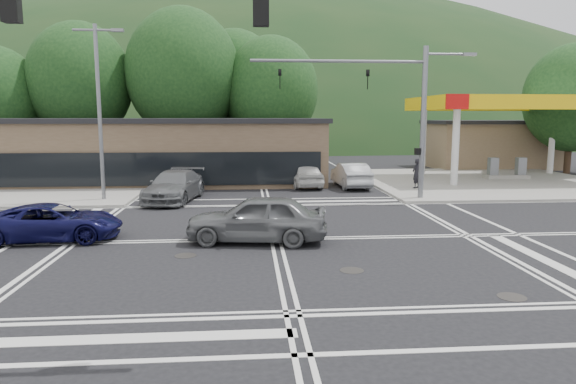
{
  "coord_description": "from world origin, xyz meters",
  "views": [
    {
      "loc": [
        -0.98,
        -18.18,
        4.42
      ],
      "look_at": [
        0.64,
        2.25,
        1.4
      ],
      "focal_mm": 32.0,
      "sensor_mm": 36.0,
      "label": 1
    }
  ],
  "objects": [
    {
      "name": "ground",
      "position": [
        0.0,
        0.0,
        0.0
      ],
      "size": [
        120.0,
        120.0,
        0.0
      ],
      "primitive_type": "plane",
      "color": "black",
      "rests_on": "ground"
    },
    {
      "name": "sidewalk_ne",
      "position": [
        15.0,
        15.0,
        0.07
      ],
      "size": [
        16.0,
        16.0,
        0.15
      ],
      "primitive_type": "cube",
      "color": "gray",
      "rests_on": "ground"
    },
    {
      "name": "sidewalk_nw",
      "position": [
        -15.0,
        15.0,
        0.07
      ],
      "size": [
        16.0,
        16.0,
        0.15
      ],
      "primitive_type": "cube",
      "color": "gray",
      "rests_on": "ground"
    },
    {
      "name": "gas_station_canopy",
      "position": [
        16.99,
        15.99,
        5.04
      ],
      "size": [
        12.32,
        8.34,
        5.75
      ],
      "color": "silver",
      "rests_on": "ground"
    },
    {
      "name": "convenience_store",
      "position": [
        20.0,
        25.0,
        1.9
      ],
      "size": [
        10.0,
        6.0,
        3.8
      ],
      "primitive_type": "cube",
      "color": "#846B4F",
      "rests_on": "ground"
    },
    {
      "name": "commercial_row",
      "position": [
        -8.0,
        17.0,
        2.0
      ],
      "size": [
        24.0,
        8.0,
        4.0
      ],
      "primitive_type": "cube",
      "color": "brown",
      "rests_on": "ground"
    },
    {
      "name": "hill_north",
      "position": [
        0.0,
        90.0,
        0.0
      ],
      "size": [
        252.0,
        126.0,
        140.0
      ],
      "primitive_type": "ellipsoid",
      "color": "#193618",
      "rests_on": "ground"
    },
    {
      "name": "tree_n_a",
      "position": [
        -14.0,
        24.0,
        7.14
      ],
      "size": [
        8.0,
        8.0,
        11.75
      ],
      "color": "#382619",
      "rests_on": "ground"
    },
    {
      "name": "tree_n_b",
      "position": [
        -6.0,
        24.0,
        7.79
      ],
      "size": [
        9.0,
        9.0,
        12.98
      ],
      "color": "#382619",
      "rests_on": "ground"
    },
    {
      "name": "tree_n_c",
      "position": [
        1.0,
        24.0,
        6.49
      ],
      "size": [
        7.6,
        7.6,
        10.87
      ],
      "color": "#382619",
      "rests_on": "ground"
    },
    {
      "name": "tree_n_e",
      "position": [
        -2.0,
        28.0,
        7.14
      ],
      "size": [
        8.4,
        8.4,
        11.98
      ],
      "color": "#382619",
      "rests_on": "ground"
    },
    {
      "name": "tree_ne",
      "position": [
        24.0,
        20.0,
        5.84
      ],
      "size": [
        7.2,
        7.2,
        9.99
      ],
      "color": "#382619",
      "rests_on": "ground"
    },
    {
      "name": "streetlight_nw",
      "position": [
        -8.44,
        9.0,
        5.05
      ],
      "size": [
        2.5,
        0.25,
        9.0
      ],
      "color": "slate",
      "rests_on": "ground"
    },
    {
      "name": "signal_mast_ne",
      "position": [
        6.95,
        8.2,
        5.07
      ],
      "size": [
        11.65,
        0.3,
        8.0
      ],
      "color": "slate",
      "rests_on": "ground"
    },
    {
      "name": "car_blue_west",
      "position": [
        -7.98,
        0.5,
        0.66
      ],
      "size": [
        4.88,
        2.47,
        1.32
      ],
      "primitive_type": "imported",
      "rotation": [
        0.0,
        0.0,
        1.63
      ],
      "color": "#0D0D3C",
      "rests_on": "ground"
    },
    {
      "name": "car_grey_center",
      "position": [
        -0.67,
        -0.3,
        0.85
      ],
      "size": [
        5.19,
        2.67,
        1.69
      ],
      "primitive_type": "imported",
      "rotation": [
        0.0,
        0.0,
        -1.71
      ],
      "color": "slate",
      "rests_on": "ground"
    },
    {
      "name": "car_queue_a",
      "position": [
        5.5,
        13.5,
        0.77
      ],
      "size": [
        1.87,
        4.78,
        1.55
      ],
      "primitive_type": "imported",
      "rotation": [
        0.0,
        0.0,
        3.19
      ],
      "color": "#979B9E",
      "rests_on": "ground"
    },
    {
      "name": "car_queue_b",
      "position": [
        2.66,
        14.0,
        0.78
      ],
      "size": [
        2.13,
        4.67,
        1.55
      ],
      "primitive_type": "imported",
      "rotation": [
        0.0,
        0.0,
        3.21
      ],
      "color": "silver",
      "rests_on": "ground"
    },
    {
      "name": "car_northbound",
      "position": [
        -4.84,
        9.0,
        0.8
      ],
      "size": [
        3.13,
        5.79,
        1.6
      ],
      "primitive_type": "imported",
      "rotation": [
        0.0,
        0.0,
        -0.17
      ],
      "color": "#5C5F61",
      "rests_on": "ground"
    },
    {
      "name": "pedestrian",
      "position": [
        9.12,
        11.72,
        1.04
      ],
      "size": [
        0.77,
        0.74,
        1.77
      ],
      "primitive_type": "imported",
      "rotation": [
        0.0,
        0.0,
        3.86
      ],
      "color": "black",
      "rests_on": "sidewalk_ne"
    }
  ]
}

